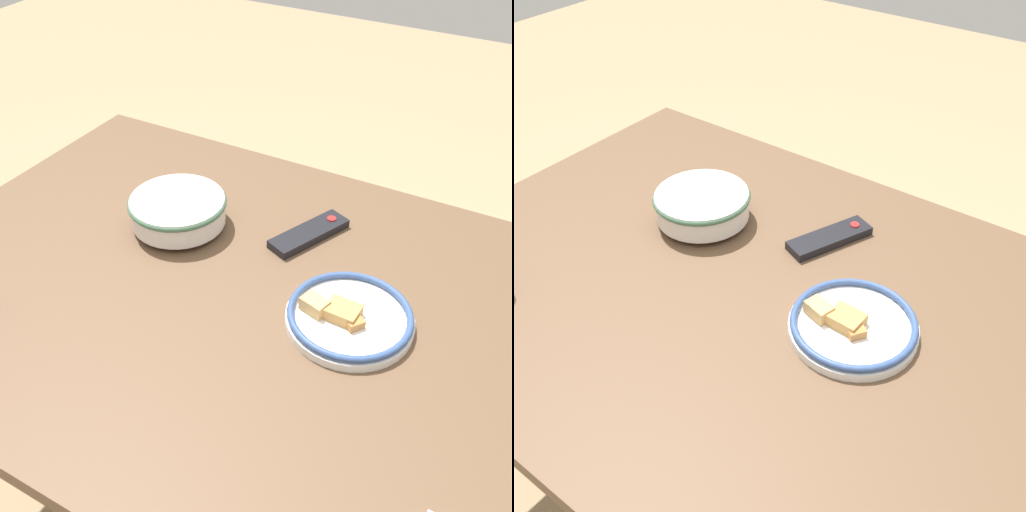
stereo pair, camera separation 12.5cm
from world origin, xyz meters
TOP-DOWN VIEW (x-y plane):
  - ground_plane at (0.00, 0.00)m, footprint 8.00×8.00m
  - dining_table at (0.00, 0.00)m, footprint 1.52×1.04m
  - noodle_bowl at (-0.26, 0.13)m, footprint 0.23×0.23m
  - food_plate at (0.20, 0.02)m, footprint 0.25×0.25m
  - tv_remote at (0.02, 0.24)m, footprint 0.13×0.21m

SIDE VIEW (x-z plane):
  - ground_plane at x=0.00m, z-range 0.00..0.00m
  - dining_table at x=0.00m, z-range 0.30..1.05m
  - tv_remote at x=0.02m, z-range 0.74..0.77m
  - food_plate at x=0.20m, z-range 0.74..0.79m
  - noodle_bowl at x=-0.26m, z-range 0.75..0.83m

